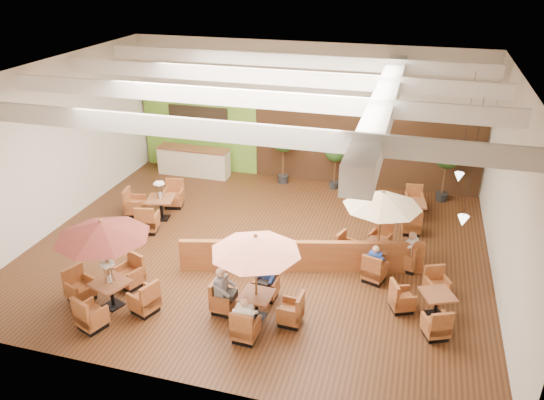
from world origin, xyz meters
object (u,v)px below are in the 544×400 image
(table_5, at_px, (405,211))
(diner_1, at_px, (266,275))
(table_2, at_px, (381,215))
(topiary_1, at_px, (336,153))
(topiary_0, at_px, (283,142))
(diner_0, at_px, (245,314))
(table_1, at_px, (256,261))
(topiary_2, at_px, (447,158))
(diner_3, at_px, (375,259))
(diner_4, at_px, (410,247))
(diner_2, at_px, (223,287))
(table_3, at_px, (154,206))
(service_counter, at_px, (194,162))
(table_0, at_px, (105,249))
(table_4, at_px, (426,304))
(booth_divider, at_px, (301,256))

(table_5, relative_size, diner_1, 3.42)
(table_2, distance_m, topiary_1, 5.71)
(topiary_1, bearing_deg, topiary_0, 180.00)
(topiary_1, bearing_deg, diner_0, -92.99)
(table_1, height_order, topiary_2, table_1)
(table_1, xyz_separation_m, diner_1, (0.00, 0.89, -0.95))
(diner_3, height_order, diner_4, diner_4)
(table_2, distance_m, topiary_0, 6.80)
(table_2, height_order, diner_3, table_2)
(table_1, height_order, diner_2, table_1)
(topiary_2, relative_size, diner_1, 3.15)
(table_5, distance_m, diner_4, 3.23)
(table_3, distance_m, topiary_0, 5.69)
(topiary_0, xyz_separation_m, diner_2, (0.70, -8.66, -0.97))
(diner_2, bearing_deg, topiary_0, -175.62)
(topiary_2, xyz_separation_m, diner_4, (-0.99, -5.26, -0.95))
(service_counter, xyz_separation_m, diner_0, (5.39, -9.36, 0.18))
(table_3, relative_size, table_5, 1.12)
(service_counter, distance_m, topiary_0, 3.97)
(diner_0, distance_m, diner_4, 5.61)
(diner_0, bearing_deg, diner_3, 45.26)
(table_5, distance_m, diner_0, 8.21)
(table_2, relative_size, diner_3, 3.57)
(table_1, relative_size, topiary_2, 1.07)
(topiary_0, bearing_deg, diner_3, -55.02)
(table_2, bearing_deg, table_5, 97.00)
(table_0, xyz_separation_m, table_1, (3.81, 0.57, -0.07))
(table_3, bearing_deg, diner_0, -58.41)
(diner_0, height_order, diner_3, diner_0)
(table_4, bearing_deg, booth_divider, 138.41)
(table_0, relative_size, table_4, 1.09)
(table_4, bearing_deg, diner_1, 161.87)
(table_4, bearing_deg, topiary_1, 92.44)
(table_1, xyz_separation_m, topiary_1, (0.50, 8.66, -0.19))
(table_0, height_order, table_4, table_0)
(service_counter, relative_size, diner_2, 3.54)
(booth_divider, bearing_deg, table_3, 146.60)
(booth_divider, relative_size, diner_4, 8.86)
(topiary_0, bearing_deg, table_5, -22.73)
(service_counter, xyz_separation_m, diner_4, (9.00, -5.06, 0.18))
(diner_3, bearing_deg, table_2, 98.41)
(booth_divider, relative_size, table_3, 2.54)
(topiary_1, distance_m, diner_3, 6.59)
(diner_0, bearing_deg, service_counter, 113.78)
(diner_1, relative_size, diner_4, 0.91)
(table_1, distance_m, table_4, 4.58)
(table_3, bearing_deg, diner_1, -46.83)
(diner_1, bearing_deg, booth_divider, -99.94)
(booth_divider, relative_size, table_4, 2.88)
(service_counter, height_order, table_5, service_counter)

